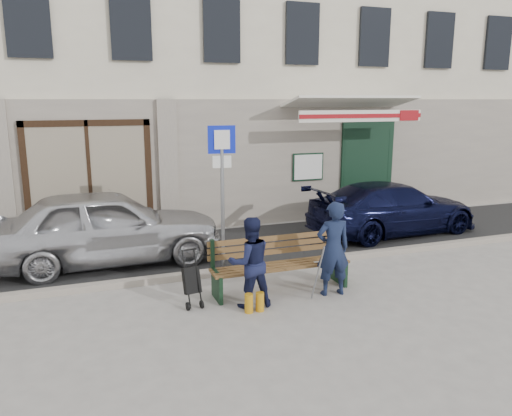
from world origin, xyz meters
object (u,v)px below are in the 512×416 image
man (333,249)px  woman (250,262)px  parking_sign (222,175)px  car_navy (393,208)px  bench (278,265)px  stroller (192,282)px  car_silver (107,226)px

man → woman: 1.45m
parking_sign → woman: 2.13m
parking_sign → woman: bearing=-86.0°
woman → car_navy: bearing=-148.1°
parking_sign → man: size_ratio=1.72×
bench → stroller: size_ratio=2.69×
car_navy → man: size_ratio=2.72×
bench → woman: 0.83m
car_silver → stroller: (1.10, -2.61, -0.36)m
bench → man: (0.80, -0.44, 0.33)m
parking_sign → stroller: parking_sign is taller
car_navy → stroller: 6.17m
stroller → car_navy: bearing=15.6°
parking_sign → man: parking_sign is taller
bench → woman: woman is taller
car_silver → parking_sign: size_ratio=1.62×
man → bench: bearing=-23.7°
car_silver → parking_sign: bearing=-120.4°
car_silver → woman: (1.95, -2.94, -0.03)m
man → stroller: man is taller
parking_sign → car_navy: bearing=21.2°
bench → woman: bearing=-146.4°
parking_sign → car_silver: bearing=157.8°
parking_sign → stroller: 2.27m
woman → bench: bearing=-146.9°
car_navy → parking_sign: size_ratio=1.58×
bench → stroller: bench is taller
bench → man: size_ratio=1.51×
car_navy → parking_sign: 4.92m
parking_sign → man: 2.49m
car_silver → car_navy: bearing=-91.0°
stroller → man: bearing=-18.2°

